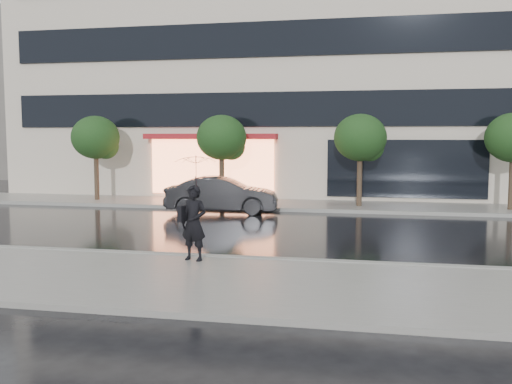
# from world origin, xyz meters

# --- Properties ---
(ground) EXTENTS (120.00, 120.00, 0.00)m
(ground) POSITION_xyz_m (0.00, 0.00, 0.00)
(ground) COLOR black
(ground) RESTS_ON ground
(sidewalk_near) EXTENTS (60.00, 4.50, 0.12)m
(sidewalk_near) POSITION_xyz_m (0.00, -3.25, 0.06)
(sidewalk_near) COLOR slate
(sidewalk_near) RESTS_ON ground
(sidewalk_far) EXTENTS (60.00, 3.50, 0.12)m
(sidewalk_far) POSITION_xyz_m (0.00, 10.25, 0.06)
(sidewalk_far) COLOR slate
(sidewalk_far) RESTS_ON ground
(curb_near) EXTENTS (60.00, 0.25, 0.14)m
(curb_near) POSITION_xyz_m (0.00, -1.00, 0.07)
(curb_near) COLOR gray
(curb_near) RESTS_ON ground
(curb_far) EXTENTS (60.00, 0.25, 0.14)m
(curb_far) POSITION_xyz_m (0.00, 8.50, 0.07)
(curb_far) COLOR gray
(curb_far) RESTS_ON ground
(office_building) EXTENTS (30.00, 12.76, 18.00)m
(office_building) POSITION_xyz_m (-0.00, 17.97, 9.00)
(office_building) COLOR #C1B4A3
(office_building) RESTS_ON ground
(tree_far_west) EXTENTS (2.20, 2.20, 3.99)m
(tree_far_west) POSITION_xyz_m (-8.94, 10.03, 2.92)
(tree_far_west) COLOR #33261C
(tree_far_west) RESTS_ON ground
(tree_mid_west) EXTENTS (2.20, 2.20, 3.99)m
(tree_mid_west) POSITION_xyz_m (-2.94, 10.03, 2.92)
(tree_mid_west) COLOR #33261C
(tree_mid_west) RESTS_ON ground
(tree_mid_east) EXTENTS (2.20, 2.20, 3.99)m
(tree_mid_east) POSITION_xyz_m (3.06, 10.03, 2.92)
(tree_mid_east) COLOR #33261C
(tree_mid_east) RESTS_ON ground
(parked_car) EXTENTS (4.58, 2.10, 1.46)m
(parked_car) POSITION_xyz_m (-2.32, 7.46, 0.73)
(parked_car) COLOR black
(parked_car) RESTS_ON ground
(pedestrian_with_umbrella) EXTENTS (1.19, 1.20, 2.51)m
(pedestrian_with_umbrella) POSITION_xyz_m (-0.57, -1.58, 1.76)
(pedestrian_with_umbrella) COLOR black
(pedestrian_with_umbrella) RESTS_ON sidewalk_near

